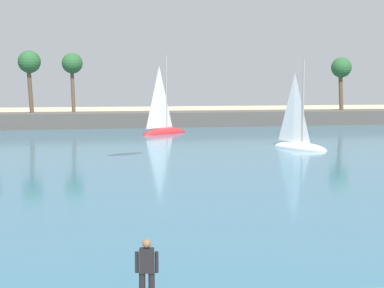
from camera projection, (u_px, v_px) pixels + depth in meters
sea at (112, 133)px, 62.47m from camera, size 220.00×98.18×0.06m
palm_headland at (100, 112)px, 71.03m from camera, size 89.76×6.00×11.86m
person_at_waterline at (147, 271)px, 13.87m from camera, size 0.54×0.26×1.67m
sailboat_near_shore at (164, 126)px, 61.85m from camera, size 5.91×5.04×8.73m
sailboat_far_left at (299, 140)px, 47.56m from camera, size 3.91×5.30×7.54m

